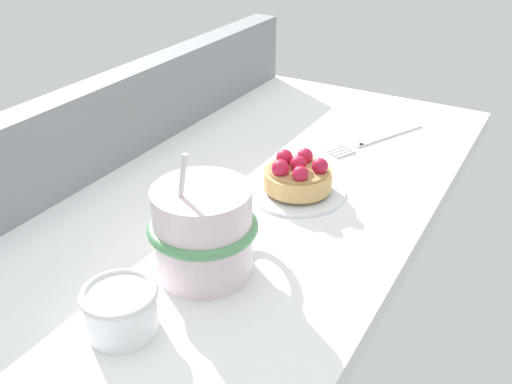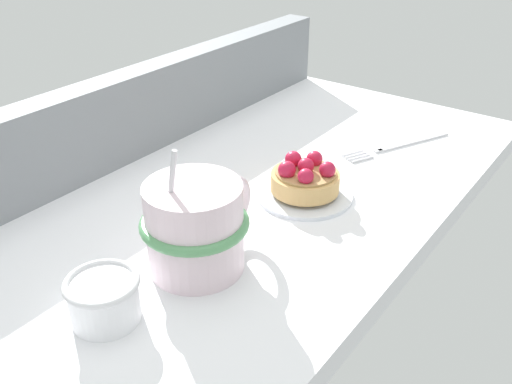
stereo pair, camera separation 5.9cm
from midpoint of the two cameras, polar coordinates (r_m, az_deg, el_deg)
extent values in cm
cube|color=white|center=(66.84, 0.64, -1.85)|extent=(86.91, 42.14, 2.83)
cube|color=gray|center=(75.23, -11.25, 7.19)|extent=(85.18, 4.12, 11.00)
cylinder|color=silver|center=(67.06, 7.38, -0.15)|extent=(11.26, 11.26, 0.92)
cylinder|color=silver|center=(67.17, 7.37, -0.32)|extent=(6.19, 6.19, 0.46)
cylinder|color=tan|center=(66.33, 7.46, 0.98)|extent=(7.97, 7.97, 2.09)
cylinder|color=#AB854F|center=(65.78, 7.53, 1.89)|extent=(7.01, 7.01, 0.30)
sphere|color=#B71938|center=(65.41, 7.58, 2.53)|extent=(1.88, 1.88, 1.88)
sphere|color=#B71938|center=(67.41, 8.36, 3.24)|extent=(1.92, 1.92, 1.92)
sphere|color=#B71938|center=(66.80, 6.27, 3.21)|extent=(1.97, 1.97, 1.97)
sphere|color=#B71938|center=(64.47, 5.72, 2.15)|extent=(2.04, 2.04, 2.04)
sphere|color=#B71938|center=(63.35, 7.64, 1.47)|extent=(1.82, 1.82, 1.82)
sphere|color=#B71938|center=(65.00, 9.72, 2.15)|extent=(1.89, 1.89, 1.89)
cylinder|color=silver|center=(52.90, -2.99, -3.68)|extent=(9.12, 9.12, 8.85)
torus|color=#569960|center=(52.61, -3.01, -3.19)|extent=(10.23, 10.23, 1.06)
torus|color=silver|center=(56.54, 0.47, -1.26)|extent=(5.87, 0.91, 5.87)
cylinder|color=silver|center=(49.36, -5.10, 0.87)|extent=(0.92, 1.64, 6.39)
cube|color=silver|center=(83.74, 17.45, 4.83)|extent=(11.54, 5.97, 0.60)
cube|color=silver|center=(79.68, 14.24, 4.03)|extent=(1.32, 1.02, 0.60)
cube|color=silver|center=(78.26, 11.78, 3.86)|extent=(3.27, 1.72, 0.60)
cube|color=silver|center=(77.76, 12.12, 3.65)|extent=(3.27, 1.72, 0.60)
cube|color=silver|center=(77.27, 12.46, 3.43)|extent=(3.27, 1.72, 0.60)
cube|color=silver|center=(76.78, 12.80, 3.22)|extent=(3.27, 1.72, 0.60)
cylinder|color=white|center=(49.42, -11.63, -10.75)|extent=(5.87, 5.87, 3.80)
torus|color=silver|center=(48.23, -11.85, -9.02)|extent=(6.35, 6.35, 0.60)
camera|label=1|loc=(0.03, -87.14, 1.62)|focal=40.01mm
camera|label=2|loc=(0.03, 92.86, -1.62)|focal=40.01mm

